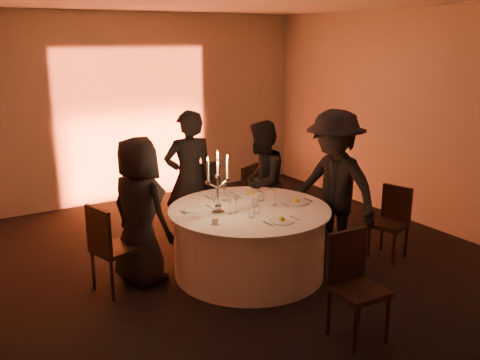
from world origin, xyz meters
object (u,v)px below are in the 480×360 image
chair_right (392,218)px  guest_right (334,188)px  chair_back_right (243,193)px  candelabra (218,192)px  chair_left (109,244)px  guest_back_right (261,182)px  guest_left (139,211)px  coffee_cup (215,221)px  banquet_table (249,241)px  chair_front (353,279)px  chair_back_left (200,195)px  guest_back_left (189,179)px

chair_right → guest_right: bearing=-126.3°
guest_right → chair_back_right: bearing=-179.2°
chair_back_right → candelabra: size_ratio=1.34×
chair_left → guest_back_right: bearing=-93.8°
guest_left → coffee_cup: guest_left is taller
banquet_table → chair_back_right: (0.70, 1.25, 0.14)m
chair_front → chair_back_left: bearing=93.4°
banquet_table → chair_front: 1.59m
guest_left → guest_right: bearing=-127.8°
banquet_table → guest_back_right: (0.68, 0.79, 0.41)m
chair_front → guest_back_left: (-0.26, 2.71, 0.33)m
guest_back_right → candelabra: bearing=-5.0°
chair_back_left → guest_back_left: size_ratio=0.60×
chair_front → coffee_cup: size_ratio=8.74×
chair_back_right → chair_front: chair_front is taller
candelabra → chair_front: bearing=-74.1°
coffee_cup → candelabra: 0.40m
chair_back_left → guest_back_left: 0.40m
chair_right → chair_front: bearing=-72.8°
chair_right → guest_back_right: guest_back_right is taller
guest_left → guest_back_left: (0.93, 0.70, 0.07)m
guest_left → guest_right: size_ratio=0.89×
chair_right → coffee_cup: (-2.31, 0.23, 0.32)m
banquet_table → chair_front: bearing=-87.0°
banquet_table → chair_right: size_ratio=2.08×
chair_back_left → guest_left: size_ratio=0.65×
guest_back_left → guest_back_right: size_ratio=1.10×
chair_back_right → guest_back_left: size_ratio=0.53×
guest_right → banquet_table: bearing=-113.8°
chair_back_left → chair_back_right: size_ratio=1.12×
candelabra → banquet_table: bearing=-4.9°
guest_back_right → guest_right: 1.07m
chair_back_right → candelabra: candelabra is taller
banquet_table → coffee_cup: bearing=-156.6°
chair_left → guest_right: guest_right is taller
chair_back_left → chair_front: chair_back_left is taller
guest_back_right → guest_right: guest_right is taller
chair_right → coffee_cup: 2.35m
chair_front → coffee_cup: (-0.65, 1.34, 0.26)m
chair_left → guest_left: 0.47m
chair_front → guest_back_left: guest_back_left is taller
chair_front → guest_left: (-1.20, 2.01, 0.27)m
chair_back_right → guest_back_right: 0.54m
chair_right → guest_back_left: size_ratio=0.50×
guest_back_left → chair_back_right: bearing=-162.7°
chair_back_right → guest_back_right: guest_back_right is taller
coffee_cup → guest_left: bearing=129.0°
guest_back_left → guest_right: guest_right is taller
coffee_cup → guest_right: bearing=1.1°
chair_back_right → coffee_cup: (-1.27, -1.50, 0.28)m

